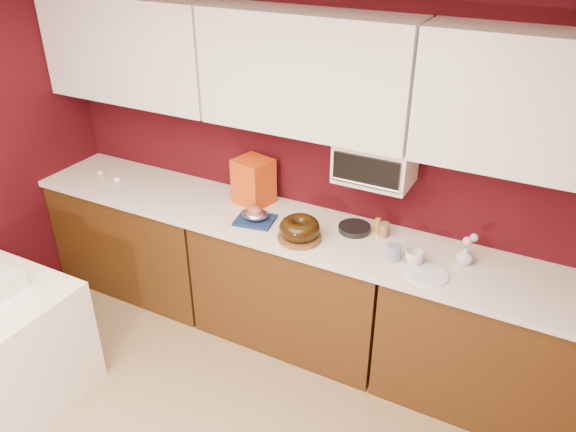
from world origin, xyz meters
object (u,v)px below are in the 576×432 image
(foil_ham_nest, at_px, (255,214))
(flower_vase, at_px, (465,254))
(toaster_oven, at_px, (375,162))
(pandoro_box, at_px, (254,181))
(coffee_mug, at_px, (414,256))
(blue_jar, at_px, (394,253))
(bundt_cake, at_px, (300,228))

(foil_ham_nest, relative_size, flower_vase, 1.42)
(toaster_oven, relative_size, foil_ham_nest, 2.59)
(pandoro_box, height_order, coffee_mug, pandoro_box)
(pandoro_box, relative_size, flower_vase, 2.61)
(coffee_mug, relative_size, blue_jar, 1.11)
(toaster_oven, xyz_separation_m, foil_ham_nest, (-0.71, -0.24, -0.42))
(pandoro_box, xyz_separation_m, blue_jar, (1.09, -0.25, -0.11))
(foil_ham_nest, distance_m, flower_vase, 1.32)
(foil_ham_nest, height_order, blue_jar, blue_jar)
(toaster_oven, xyz_separation_m, pandoro_box, (-0.85, -0.00, -0.32))
(pandoro_box, xyz_separation_m, flower_vase, (1.46, -0.09, -0.10))
(pandoro_box, bearing_deg, bundt_cake, -17.53)
(toaster_oven, distance_m, bundt_cake, 0.61)
(bundt_cake, bearing_deg, coffee_mug, 5.18)
(blue_jar, xyz_separation_m, flower_vase, (0.37, 0.15, 0.01))
(foil_ham_nest, xyz_separation_m, flower_vase, (1.31, 0.14, 0.01))
(toaster_oven, xyz_separation_m, coffee_mug, (0.36, -0.24, -0.42))
(coffee_mug, bearing_deg, flower_vase, 29.10)
(bundt_cake, height_order, coffee_mug, bundt_cake)
(blue_jar, bearing_deg, flower_vase, 22.28)
(coffee_mug, xyz_separation_m, blue_jar, (-0.12, -0.01, -0.01))
(bundt_cake, bearing_deg, foil_ham_nest, 169.82)
(foil_ham_nest, bearing_deg, coffee_mug, -0.02)
(flower_vase, bearing_deg, toaster_oven, 170.86)
(bundt_cake, xyz_separation_m, foil_ham_nest, (-0.36, 0.06, -0.03))
(foil_ham_nest, height_order, coffee_mug, coffee_mug)
(toaster_oven, height_order, pandoro_box, toaster_oven)
(coffee_mug, bearing_deg, blue_jar, -174.52)
(foil_ham_nest, bearing_deg, pandoro_box, 121.81)
(toaster_oven, relative_size, pandoro_box, 1.41)
(blue_jar, relative_size, flower_vase, 0.77)
(flower_vase, bearing_deg, coffee_mug, -150.90)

